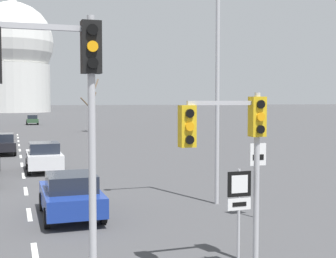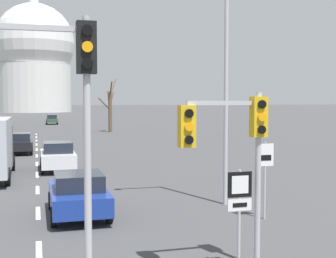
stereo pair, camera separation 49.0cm
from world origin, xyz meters
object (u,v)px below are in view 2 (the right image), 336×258
at_px(sedan_near_right, 52,119).
at_px(sedan_mid_centre, 20,143).
at_px(traffic_signal_near_right, 233,137).
at_px(sedan_near_left, 78,194).
at_px(traffic_signal_centre_tall, 55,89).
at_px(sedan_far_left, 58,156).
at_px(speed_limit_sign, 265,167).
at_px(street_lamp_right, 217,56).
at_px(route_sign_post, 240,202).

distance_m(sedan_near_right, sedan_mid_centre, 44.29).
bearing_deg(traffic_signal_near_right, sedan_near_left, 116.28).
xyz_separation_m(traffic_signal_near_right, sedan_near_right, (-1.84, 71.01, -2.35)).
height_order(traffic_signal_centre_tall, sedan_far_left, traffic_signal_centre_tall).
bearing_deg(sedan_near_right, sedan_mid_centre, -94.91).
xyz_separation_m(speed_limit_sign, street_lamp_right, (-0.77, 2.47, 3.93)).
distance_m(route_sign_post, speed_limit_sign, 5.11).
relative_size(speed_limit_sign, sedan_near_right, 0.67).
xyz_separation_m(traffic_signal_centre_tall, street_lamp_right, (6.32, 7.87, 1.47)).
distance_m(route_sign_post, street_lamp_right, 8.11).
height_order(traffic_signal_centre_tall, route_sign_post, traffic_signal_centre_tall).
relative_size(sedan_near_right, sedan_far_left, 0.95).
bearing_deg(sedan_mid_centre, street_lamp_right, -68.92).
relative_size(street_lamp_right, sedan_far_left, 2.28).
height_order(sedan_near_left, sedan_far_left, sedan_far_left).
relative_size(sedan_near_right, sedan_mid_centre, 0.94).
bearing_deg(speed_limit_sign, traffic_signal_centre_tall, -142.73).
bearing_deg(street_lamp_right, speed_limit_sign, -72.60).
height_order(route_sign_post, sedan_near_right, route_sign_post).
bearing_deg(street_lamp_right, route_sign_post, -107.35).
bearing_deg(speed_limit_sign, street_lamp_right, 107.40).
distance_m(traffic_signal_near_right, sedan_near_left, 7.33).
xyz_separation_m(traffic_signal_near_right, sedan_mid_centre, (-5.63, 26.88, -2.37)).
distance_m(traffic_signal_near_right, sedan_mid_centre, 27.57).
distance_m(sedan_near_left, sedan_near_right, 64.80).
bearing_deg(traffic_signal_centre_tall, route_sign_post, 15.50).
distance_m(sedan_near_left, sedan_far_left, 11.07).
bearing_deg(speed_limit_sign, traffic_signal_near_right, -126.16).
bearing_deg(sedan_mid_centre, speed_limit_sign, -69.31).
distance_m(traffic_signal_near_right, street_lamp_right, 7.36).
bearing_deg(route_sign_post, street_lamp_right, 72.65).
bearing_deg(sedan_far_left, traffic_signal_near_right, -79.27).
xyz_separation_m(traffic_signal_near_right, traffic_signal_centre_tall, (-4.11, -1.32, 1.05)).
bearing_deg(street_lamp_right, sedan_far_left, 117.05).
xyz_separation_m(sedan_near_left, sedan_far_left, (-0.20, 11.07, 0.05)).
xyz_separation_m(street_lamp_right, sedan_mid_centre, (-7.84, 20.33, -4.89)).
bearing_deg(traffic_signal_centre_tall, sedan_mid_centre, 93.08).
relative_size(traffic_signal_centre_tall, sedan_near_left, 1.38).
bearing_deg(traffic_signal_centre_tall, sedan_near_right, 88.20).
height_order(sedan_near_right, sedan_mid_centre, sedan_near_right).
bearing_deg(traffic_signal_centre_tall, sedan_far_left, 87.42).
height_order(traffic_signal_near_right, route_sign_post, traffic_signal_near_right).
bearing_deg(traffic_signal_near_right, street_lamp_right, 71.38).
bearing_deg(traffic_signal_near_right, traffic_signal_centre_tall, -162.23).
bearing_deg(sedan_near_left, sedan_mid_centre, 97.07).
bearing_deg(route_sign_post, sedan_far_left, 101.00).
height_order(sedan_near_left, sedan_near_right, sedan_near_right).
distance_m(speed_limit_sign, sedan_near_left, 6.49).
relative_size(traffic_signal_centre_tall, route_sign_post, 2.31).
height_order(traffic_signal_centre_tall, speed_limit_sign, traffic_signal_centre_tall).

